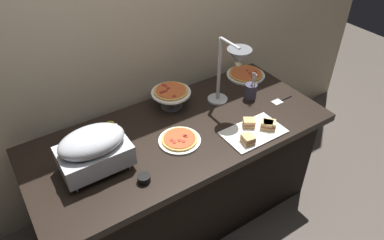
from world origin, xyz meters
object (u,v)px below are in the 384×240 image
Objects in this scene: pizza_plate_raised_stand at (171,93)px; heat_lamp at (235,62)px; chafing_dish at (93,149)px; sandwich_platter at (256,130)px; pizza_plate_front at (180,140)px; utensil_holder at (251,91)px; serving_spatula at (281,100)px; sauce_cup_near at (110,126)px; sauce_cup_far at (144,178)px; pizza_plate_center at (246,74)px.

heat_lamp is at bearing -40.32° from pizza_plate_raised_stand.
sandwich_platter is at bearing -14.34° from chafing_dish.
pizza_plate_front is 1.19× the size of utensil_holder.
pizza_plate_front is at bearing 178.54° from serving_spatula.
sauce_cup_near is at bearing 143.94° from sandwich_platter.
heat_lamp reaches higher than pizza_plate_front.
sauce_cup_far reaches higher than serving_spatula.
pizza_plate_front is 0.97× the size of pizza_plate_raised_stand.
sauce_cup_near is 0.41× the size of serving_spatula.
pizza_plate_front is at bearing -49.47° from sauce_cup_near.
heat_lamp is 6.79× the size of sauce_cup_near.
heat_lamp reaches higher than pizza_plate_center.
sauce_cup_near is at bearing 161.83° from serving_spatula.
sauce_cup_near is 0.52m from sauce_cup_far.
pizza_plate_center is at bearing 38.05° from heat_lamp.
sauce_cup_near is at bearing 160.50° from heat_lamp.
serving_spatula is (1.15, 0.15, -0.02)m from sauce_cup_far.
heat_lamp is 0.58m from pizza_plate_front.
pizza_plate_center is at bearing 88.72° from serving_spatula.
pizza_plate_front is at bearing -113.18° from pizza_plate_raised_stand.
sandwich_platter is 0.38m from utensil_holder.
pizza_plate_center is at bearing 55.08° from sandwich_platter.
pizza_plate_raised_stand is 0.61m from sandwich_platter.
heat_lamp is 0.37m from utensil_holder.
heat_lamp reaches higher than sandwich_platter.
utensil_holder is (0.20, 0.04, -0.31)m from heat_lamp.
pizza_plate_center is 4.17× the size of sauce_cup_far.
pizza_plate_center is 0.31m from utensil_holder.
pizza_plate_front is (-0.46, -0.08, -0.35)m from heat_lamp.
heat_lamp is 1.79× the size of pizza_plate_raised_stand.
pizza_plate_center is at bearing 25.26° from sauce_cup_far.
pizza_plate_raised_stand is (0.15, 0.34, 0.09)m from pizza_plate_front.
sandwich_platter is (-0.02, -0.27, -0.35)m from heat_lamp.
utensil_holder is at bearing -124.43° from pizza_plate_center.
sauce_cup_near is 0.32× the size of utensil_holder.
chafing_dish reaches higher than sauce_cup_far.
pizza_plate_front is (0.50, -0.05, -0.14)m from chafing_dish.
heat_lamp reaches higher than chafing_dish.
pizza_plate_raised_stand is 0.69× the size of sandwich_platter.
utensil_holder is (0.66, 0.12, 0.05)m from pizza_plate_front.
serving_spatula is at bearing -41.27° from utensil_holder.
sandwich_platter is 2.25× the size of serving_spatula.
pizza_plate_center is 0.40m from serving_spatula.
pizza_plate_raised_stand is at bearing 47.32° from sauce_cup_far.
pizza_plate_center is (0.83, 0.38, 0.00)m from pizza_plate_front.
chafing_dish is 0.38m from sauce_cup_near.
utensil_holder is at bearing 138.73° from serving_spatula.
heat_lamp is at bearing -141.95° from pizza_plate_center.
utensil_holder is at bearing 11.82° from heat_lamp.
serving_spatula is at bearing -18.17° from sauce_cup_near.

